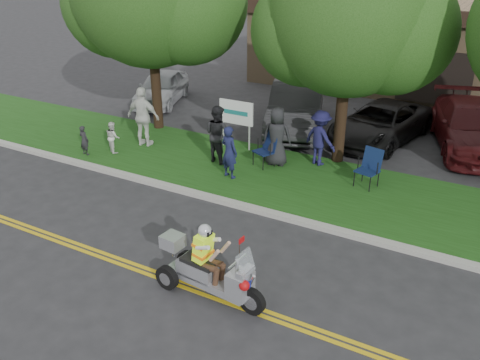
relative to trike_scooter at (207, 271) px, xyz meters
The scene contains 22 objects.
ground 0.86m from the trike_scooter, 130.49° to the left, with size 120.00×120.00×0.00m, color #28282B.
centerline_near 0.70m from the trike_scooter, 168.61° to the right, with size 60.00×0.10×0.01m, color gold.
centerline_far 0.70m from the trike_scooter, 169.95° to the left, with size 60.00×0.10×0.01m, color gold.
curb 3.61m from the trike_scooter, 96.80° to the left, with size 60.00×0.25×0.12m, color #A8A89E.
grass_verge 5.73m from the trike_scooter, 94.24° to the left, with size 60.00×4.00×0.10m, color #1C4713.
commercial_building 19.59m from the trike_scooter, 85.37° to the left, with size 18.00×8.20×4.00m.
tree_mid 8.64m from the trike_scooter, 89.03° to the left, with size 5.88×4.80×7.05m.
business_sign 7.87m from the trike_scooter, 115.09° to the left, with size 1.25×0.06×1.75m.
trike_scooter is the anchor object (origin of this frame).
lawn_chair_a 6.51m from the trike_scooter, 105.59° to the left, with size 0.77×0.78×1.09m.
lawn_chair_b 6.54m from the trike_scooter, 77.06° to the left, with size 0.71×0.73×1.11m.
spectator_adult_left 5.46m from the trike_scooter, 115.41° to the left, with size 0.58×0.38×1.59m, color #181C43.
spectator_adult_mid 6.67m from the trike_scooter, 119.34° to the left, with size 0.89×0.69×1.83m, color black.
spectator_adult_right 8.48m from the trike_scooter, 136.98° to the left, with size 1.19×0.50×2.03m, color silver.
spectator_chair_a 7.14m from the trike_scooter, 92.78° to the left, with size 1.13×0.65×1.75m, color #1B1A48.
spectator_chair_b 6.64m from the trike_scooter, 103.21° to the left, with size 0.91×0.59×1.86m, color black.
child_left 8.46m from the trike_scooter, 150.72° to the left, with size 0.36×0.24×1.00m, color #232325.
child_right 8.23m from the trike_scooter, 144.57° to the left, with size 0.51×0.40×1.05m, color silver.
parked_car_far_left 13.72m from the trike_scooter, 130.65° to the left, with size 1.64×4.08×1.39m, color #B6B9BE.
parked_car_left 10.39m from the trike_scooter, 103.49° to the left, with size 1.86×5.32×1.75m, color #2E2E30.
parked_car_mid 10.40m from the trike_scooter, 86.13° to the left, with size 2.21×4.79×1.33m, color black.
parked_car_right 11.72m from the trike_scooter, 72.18° to the left, with size 2.19×5.39×1.56m, color #471013.
Camera 1 is at (5.05, -7.52, 6.54)m, focal length 38.00 mm.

